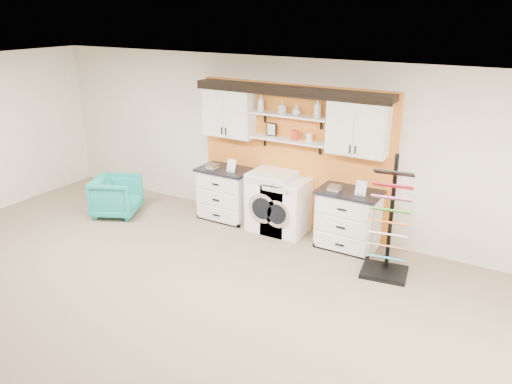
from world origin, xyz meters
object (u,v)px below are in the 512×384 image
Objects in this scene: base_cabinet_right at (348,219)px; armchair at (117,196)px; base_cabinet_left at (226,193)px; dryer at (287,206)px; washer at (272,201)px; sample_rack at (388,239)px.

base_cabinet_right is 1.23× the size of armchair.
dryer is at bearing -0.16° from base_cabinet_left.
washer reaches higher than dryer.
base_cabinet_right is at bearing 0.15° from washer.
dryer is (0.27, 0.00, -0.04)m from washer.
base_cabinet_right is at bearing -102.20° from armchair.
base_cabinet_right is 1.33m from washer.
washer is (-1.33, -0.00, 0.04)m from base_cabinet_right.
base_cabinet_left is 0.93m from washer.
armchair is at bearing -162.00° from washer.
washer reaches higher than base_cabinet_right.
armchair is (-2.97, -0.88, -0.11)m from dryer.
sample_rack reaches higher than base_cabinet_left.
base_cabinet_left is 1.20m from dryer.
base_cabinet_left is at bearing 161.39° from sample_rack.
base_cabinet_left is at bearing 179.79° from washer.
sample_rack is at bearing -14.07° from washer.
dryer is 1.19× the size of armchair.
dryer is 1.90m from sample_rack.
sample_rack reaches higher than dryer.
dryer is at bearing 155.26° from sample_rack.
base_cabinet_right is (2.26, -0.00, 0.01)m from base_cabinet_left.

